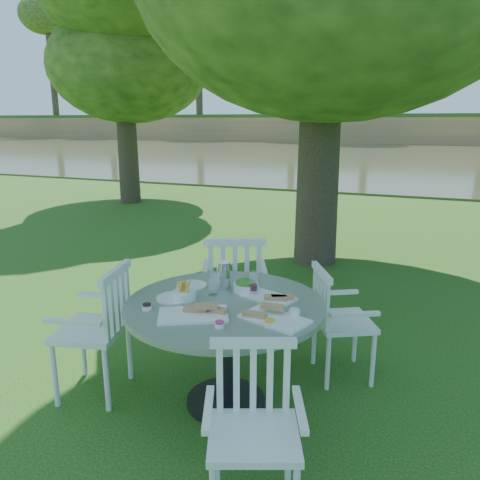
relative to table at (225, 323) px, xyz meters
name	(u,v)px	position (x,y,z in m)	size (l,w,h in m)	color
ground	(232,330)	(-0.42, 1.14, -0.62)	(140.00, 140.00, 0.00)	#163D0C
table	(225,323)	(0.00, 0.00, 0.00)	(1.36, 1.36, 0.77)	black
chair_ne	(333,314)	(0.62, 0.65, -0.10)	(0.58, 0.59, 0.88)	white
chair_nw	(235,283)	(-0.27, 0.84, -0.02)	(0.66, 0.64, 1.01)	white
chair_sw	(103,322)	(-0.87, -0.20, -0.05)	(0.56, 0.58, 0.97)	white
chair_se	(253,414)	(0.48, -0.76, -0.10)	(0.57, 0.55, 0.88)	white
tableware	(225,295)	(-0.02, 0.04, 0.19)	(1.11, 0.84, 0.20)	white
river	(395,158)	(-0.42, 24.14, -0.62)	(100.00, 28.00, 0.12)	#3A3D24
far_bank	(420,56)	(-0.14, 42.25, 6.63)	(100.00, 18.00, 15.20)	olive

